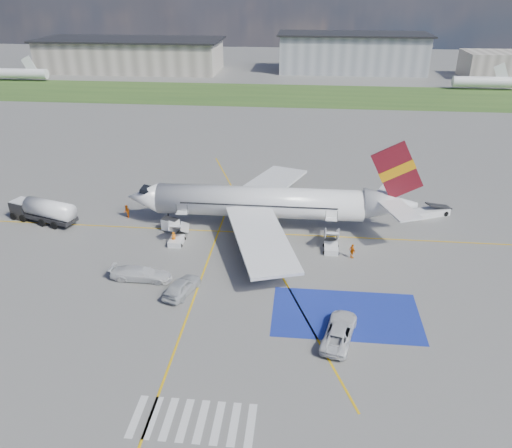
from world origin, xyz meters
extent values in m
plane|color=#60605E|center=(0.00, 0.00, 0.00)|extent=(400.00, 400.00, 0.00)
cube|color=#2D4C1E|center=(0.00, 95.00, 0.01)|extent=(400.00, 30.00, 0.01)
cube|color=gold|center=(0.00, 12.00, 0.01)|extent=(120.00, 0.20, 0.01)
cube|color=gold|center=(-5.00, -10.00, 0.01)|extent=(0.20, 60.00, 0.01)
cube|color=gold|center=(0.00, 12.00, 0.01)|extent=(20.71, 56.45, 0.01)
cube|color=navy|center=(10.00, -4.00, 0.01)|extent=(14.00, 8.00, 0.01)
cube|color=silver|center=(-6.00, -18.00, 0.01)|extent=(0.60, 4.00, 0.01)
cube|color=silver|center=(-4.80, -18.00, 0.01)|extent=(0.60, 4.00, 0.01)
cube|color=silver|center=(-3.60, -18.00, 0.01)|extent=(0.60, 4.00, 0.01)
cube|color=silver|center=(-2.40, -18.00, 0.01)|extent=(0.60, 4.00, 0.01)
cube|color=silver|center=(-1.20, -18.00, 0.01)|extent=(0.60, 4.00, 0.01)
cube|color=silver|center=(0.00, -18.00, 0.01)|extent=(0.60, 4.00, 0.01)
cube|color=silver|center=(1.20, -18.00, 0.01)|extent=(0.60, 4.00, 0.01)
cube|color=silver|center=(2.40, -18.00, 0.01)|extent=(0.60, 4.00, 0.01)
cube|color=gray|center=(-55.00, 130.00, 5.00)|extent=(60.00, 22.00, 10.00)
cube|color=gray|center=(20.00, 135.00, 6.00)|extent=(48.00, 18.00, 12.00)
cylinder|color=silver|center=(0.00, 14.00, 3.40)|extent=(26.00, 3.90, 3.90)
cone|color=silver|center=(-15.00, 14.00, 3.40)|extent=(4.00, 3.90, 3.90)
cube|color=black|center=(-14.40, 14.00, 4.45)|extent=(1.67, 1.90, 0.82)
cone|color=silver|center=(16.20, 14.00, 3.80)|extent=(6.50, 3.90, 3.90)
cube|color=silver|center=(1.00, 5.50, 2.80)|extent=(9.86, 15.95, 1.40)
cube|color=silver|center=(1.00, 22.50, 2.80)|extent=(9.86, 15.95, 1.40)
cylinder|color=#38383A|center=(0.00, 8.40, 1.40)|extent=(3.40, 2.10, 2.10)
cylinder|color=#38383A|center=(0.00, 19.60, 1.40)|extent=(3.40, 2.10, 2.10)
cube|color=maroon|center=(16.50, 14.00, 8.20)|extent=(6.62, 0.30, 7.45)
cube|color=orange|center=(16.50, 14.00, 8.20)|extent=(4.36, 0.40, 3.08)
cube|color=silver|center=(16.80, 10.80, 4.50)|extent=(4.73, 5.95, 0.49)
cube|color=silver|center=(16.80, 17.20, 4.50)|extent=(4.73, 5.95, 0.49)
cube|color=black|center=(0.00, 12.04, 3.75)|extent=(19.50, 0.04, 0.18)
cube|color=black|center=(0.00, 15.96, 3.75)|extent=(19.50, 0.04, 0.18)
cube|color=silver|center=(-9.50, 9.85, 1.45)|extent=(1.40, 3.73, 2.32)
cube|color=silver|center=(-9.50, 11.75, 2.50)|extent=(1.40, 1.00, 0.12)
cylinder|color=black|center=(-10.20, 11.75, 3.05)|extent=(0.06, 0.06, 1.10)
cylinder|color=black|center=(-8.80, 11.75, 3.05)|extent=(0.06, 0.06, 1.10)
cube|color=silver|center=(-9.50, 8.25, 0.35)|extent=(1.60, 2.40, 0.70)
cube|color=silver|center=(9.00, 9.85, 1.45)|extent=(1.40, 3.73, 2.32)
cube|color=silver|center=(9.00, 11.75, 2.50)|extent=(1.40, 1.00, 0.12)
cylinder|color=black|center=(8.30, 11.75, 3.05)|extent=(0.06, 0.06, 1.10)
cylinder|color=black|center=(9.70, 11.75, 3.05)|extent=(0.06, 0.06, 1.10)
cube|color=silver|center=(9.00, 8.25, 0.35)|extent=(1.60, 2.40, 0.70)
cube|color=black|center=(-31.65, 13.56, 1.18)|extent=(2.95, 2.95, 2.35)
cylinder|color=silver|center=(-27.07, 12.11, 2.05)|extent=(7.34, 4.35, 2.35)
cube|color=black|center=(-27.07, 12.11, 0.87)|extent=(7.34, 4.35, 0.51)
cube|color=silver|center=(-11.04, 11.56, 0.88)|extent=(2.36, 1.86, 1.45)
cube|color=black|center=(-11.04, 11.56, 1.65)|extent=(2.23, 1.73, 0.12)
cube|color=silver|center=(22.50, 19.50, 0.46)|extent=(5.75, 3.82, 0.91)
cube|color=black|center=(23.76, 20.04, 1.25)|extent=(3.82, 2.66, 1.01)
imported|color=#B2B6BA|center=(-6.36, -2.08, 0.86)|extent=(3.51, 5.40, 1.71)
imported|color=silver|center=(0.62, 2.98, 0.70)|extent=(3.16, 4.45, 1.39)
imported|color=silver|center=(9.17, -7.53, 0.96)|extent=(3.52, 5.55, 1.93)
imported|color=silver|center=(-11.29, 0.06, 0.97)|extent=(5.00, 2.17, 1.93)
imported|color=orange|center=(-9.73, 8.03, 0.83)|extent=(0.73, 0.65, 1.67)
imported|color=orange|center=(-17.82, 14.69, 0.92)|extent=(1.07, 1.13, 1.84)
imported|color=orange|center=(11.31, 6.92, 0.88)|extent=(0.93, 1.09, 1.76)
camera|label=1|loc=(5.35, -43.49, 28.82)|focal=35.00mm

